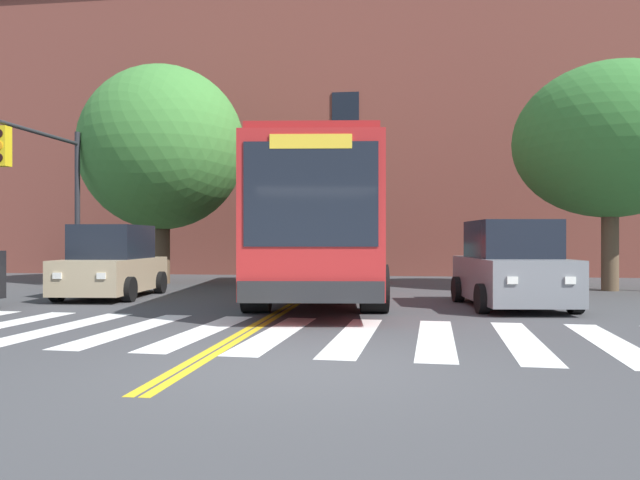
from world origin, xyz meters
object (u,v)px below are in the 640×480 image
(car_tan_near_lane, at_px, (112,264))
(street_tree_curbside_small, at_px, (161,149))
(traffic_light_far_corner, at_px, (46,176))
(car_teal_behind_bus, at_px, (333,249))
(traffic_light_overhead, at_px, (372,181))
(car_grey_far_lane, at_px, (511,268))
(street_tree_curbside_large, at_px, (610,141))
(city_bus, at_px, (320,223))

(car_tan_near_lane, relative_size, street_tree_curbside_small, 0.48)
(traffic_light_far_corner, height_order, street_tree_curbside_small, street_tree_curbside_small)
(car_tan_near_lane, relative_size, car_teal_behind_bus, 0.81)
(car_teal_behind_bus, distance_m, street_tree_curbside_small, 8.42)
(traffic_light_far_corner, height_order, traffic_light_overhead, traffic_light_far_corner)
(car_grey_far_lane, relative_size, traffic_light_overhead, 0.83)
(traffic_light_far_corner, bearing_deg, street_tree_curbside_large, 9.33)
(car_teal_behind_bus, xyz_separation_m, street_tree_curbside_large, (8.78, -6.85, 3.23))
(car_teal_behind_bus, height_order, street_tree_curbside_large, street_tree_curbside_large)
(car_tan_near_lane, xyz_separation_m, traffic_light_overhead, (6.44, 3.47, 2.38))
(car_tan_near_lane, bearing_deg, car_teal_behind_bus, 67.19)
(traffic_light_overhead, bearing_deg, car_teal_behind_bus, 105.34)
(car_grey_far_lane, distance_m, car_teal_behind_bus, 12.84)
(street_tree_curbside_small, bearing_deg, traffic_light_overhead, -11.63)
(car_tan_near_lane, distance_m, street_tree_curbside_small, 6.20)
(car_tan_near_lane, xyz_separation_m, street_tree_curbside_small, (-0.68, 4.93, 3.68))
(city_bus, xyz_separation_m, street_tree_curbside_large, (8.05, 2.76, 2.42))
(car_teal_behind_bus, distance_m, street_tree_curbside_large, 11.59)
(street_tree_curbside_small, bearing_deg, traffic_light_far_corner, -116.32)
(car_tan_near_lane, relative_size, traffic_light_far_corner, 0.83)
(city_bus, bearing_deg, street_tree_curbside_small, 146.41)
(city_bus, xyz_separation_m, car_tan_near_lane, (-5.20, -1.02, -1.06))
(city_bus, bearing_deg, traffic_light_far_corner, 178.74)
(car_teal_behind_bus, xyz_separation_m, street_tree_curbside_small, (-5.16, -5.70, 3.44))
(city_bus, relative_size, traffic_light_overhead, 2.55)
(city_bus, xyz_separation_m, street_tree_curbside_small, (-5.89, 3.91, 2.62))
(car_grey_far_lane, bearing_deg, street_tree_curbside_small, 149.85)
(traffic_light_far_corner, bearing_deg, city_bus, -1.26)
(traffic_light_overhead, xyz_separation_m, street_tree_curbside_small, (-7.12, 1.47, 1.30))
(car_grey_far_lane, distance_m, street_tree_curbside_large, 6.96)
(city_bus, height_order, traffic_light_far_corner, traffic_light_far_corner)
(street_tree_curbside_large, bearing_deg, car_tan_near_lane, -164.04)
(car_tan_near_lane, height_order, car_teal_behind_bus, car_teal_behind_bus)
(car_teal_behind_bus, xyz_separation_m, traffic_light_far_corner, (-7.01, -9.44, 2.16))
(city_bus, xyz_separation_m, car_teal_behind_bus, (-0.73, 9.61, -0.82))
(car_grey_far_lane, bearing_deg, traffic_light_far_corner, 169.40)
(city_bus, xyz_separation_m, traffic_light_far_corner, (-7.74, 0.17, 1.35))
(car_tan_near_lane, bearing_deg, traffic_light_overhead, 28.31)
(car_grey_far_lane, relative_size, traffic_light_far_corner, 0.83)
(car_teal_behind_bus, bearing_deg, street_tree_curbside_large, -37.95)
(car_tan_near_lane, xyz_separation_m, car_teal_behind_bus, (4.47, 10.64, 0.25))
(traffic_light_far_corner, bearing_deg, street_tree_curbside_small, 63.68)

